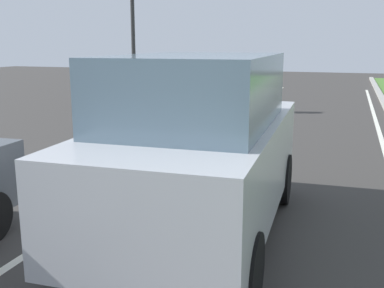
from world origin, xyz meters
The scene contains 4 objects.
ground_plane centered at (0.00, 14.00, 0.00)m, with size 60.00×60.00×0.00m, color #383533.
lane_line_center centered at (-0.70, 14.00, 0.00)m, with size 0.12×32.00×0.01m, color silver.
car_suv_ahead centered at (1.04, 9.75, 1.17)m, with size 2.10×4.56×2.28m.
traffic_light_overhead_left centered at (-4.63, 19.55, 3.47)m, with size 0.32×0.50×5.04m.
Camera 1 is at (2.72, 4.52, 2.42)m, focal length 43.12 mm.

